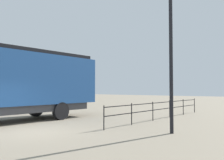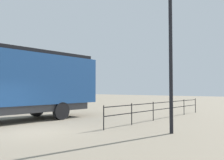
% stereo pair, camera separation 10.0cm
% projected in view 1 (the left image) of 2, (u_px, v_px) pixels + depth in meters
% --- Properties ---
extents(ground_plane, '(120.00, 120.00, 0.00)m').
position_uv_depth(ground_plane, '(31.00, 132.00, 10.49)').
color(ground_plane, gray).
extents(lamp_post, '(0.53, 0.53, 6.62)m').
position_uv_depth(lamp_post, '(171.00, 27.00, 10.45)').
color(lamp_post, black).
rests_on(lamp_post, ground_plane).
extents(platform_fence, '(0.05, 11.15, 1.15)m').
position_uv_depth(platform_fence, '(162.00, 107.00, 15.29)').
color(platform_fence, black).
rests_on(platform_fence, ground_plane).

